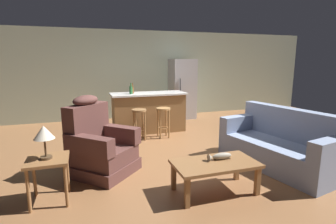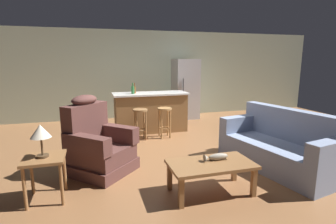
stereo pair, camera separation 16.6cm
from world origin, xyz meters
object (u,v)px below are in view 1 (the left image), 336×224
object	(u,v)px
table_lamp	(44,134)
coffee_table	(215,166)
fish_figurine	(220,156)
bottle_tall_green	(131,90)
recliner_near_lamp	(99,146)
couch	(280,146)
kitchen_island	(149,112)
refrigerator	(182,89)
bar_stool_right	(163,117)
end_table	(48,166)
bar_stool_left	(139,119)
bottle_short_amber	(132,90)

from	to	relation	value
table_lamp	coffee_table	bearing A→B (deg)	-11.57
fish_figurine	bottle_tall_green	size ratio (longest dim) A/B	1.32
fish_figurine	recliner_near_lamp	world-z (taller)	recliner_near_lamp
couch	kitchen_island	world-z (taller)	kitchen_island
refrigerator	bar_stool_right	bearing A→B (deg)	-122.32
coffee_table	kitchen_island	distance (m)	3.26
bar_stool_right	end_table	bearing A→B (deg)	-134.21
recliner_near_lamp	refrigerator	xyz separation A→B (m)	(2.66, 3.32, 0.46)
bar_stool_right	bottle_tall_green	world-z (taller)	bottle_tall_green
coffee_table	bottle_tall_green	xyz separation A→B (m)	(-0.51, 3.19, 0.68)
table_lamp	refrigerator	bearing A→B (deg)	50.63
fish_figurine	bar_stool_left	world-z (taller)	bar_stool_left
bottle_tall_green	bar_stool_left	bearing A→B (deg)	-83.48
bar_stool_left	bottle_tall_green	bearing A→B (deg)	96.52
refrigerator	bottle_tall_green	size ratio (longest dim) A/B	6.84
end_table	bottle_tall_green	world-z (taller)	bottle_tall_green
recliner_near_lamp	bottle_tall_green	size ratio (longest dim) A/B	4.66
bottle_short_amber	bar_stool_right	bearing A→B (deg)	-48.43
bar_stool_left	bar_stool_right	xyz separation A→B (m)	(0.55, 0.00, 0.00)
coffee_table	table_lamp	world-z (taller)	table_lamp
bottle_short_amber	bar_stool_left	bearing A→B (deg)	-88.88
recliner_near_lamp	bottle_short_amber	size ratio (longest dim) A/B	4.81
end_table	couch	bearing A→B (deg)	0.77
bottle_short_amber	kitchen_island	bearing A→B (deg)	-1.22
coffee_table	kitchen_island	size ratio (longest dim) A/B	0.61
fish_figurine	bottle_short_amber	world-z (taller)	bottle_short_amber
recliner_near_lamp	bottle_tall_green	bearing A→B (deg)	110.94
bottle_tall_green	bottle_short_amber	xyz separation A→B (m)	(0.05, 0.08, -0.00)
end_table	bar_stool_left	world-z (taller)	bar_stool_left
coffee_table	couch	bearing A→B (deg)	18.05
bar_stool_left	bar_stool_right	distance (m)	0.55
table_lamp	refrigerator	world-z (taller)	refrigerator
end_table	refrigerator	bearing A→B (deg)	50.70
bottle_short_amber	refrigerator	bearing A→B (deg)	34.66
couch	bottle_short_amber	bearing A→B (deg)	-67.01
refrigerator	coffee_table	bearing A→B (deg)	-105.80
recliner_near_lamp	bar_stool_left	world-z (taller)	recliner_near_lamp
fish_figurine	end_table	world-z (taller)	end_table
end_table	bar_stool_right	bearing A→B (deg)	45.79
end_table	table_lamp	size ratio (longest dim) A/B	1.37
kitchen_island	bar_stool_left	distance (m)	0.73
kitchen_island	refrigerator	world-z (taller)	refrigerator
kitchen_island	bottle_short_amber	size ratio (longest dim) A/B	7.22
table_lamp	refrigerator	xyz separation A→B (m)	(3.31, 4.04, 0.01)
coffee_table	kitchen_island	world-z (taller)	kitchen_island
coffee_table	recliner_near_lamp	xyz separation A→B (m)	(-1.40, 1.14, 0.06)
fish_figurine	end_table	size ratio (longest dim) A/B	0.61
coffee_table	couch	distance (m)	1.52
end_table	bar_stool_right	distance (m)	3.07
table_lamp	bar_stool_left	bearing A→B (deg)	54.04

